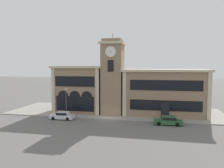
# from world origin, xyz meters

# --- Properties ---
(ground_plane) EXTENTS (300.00, 300.00, 0.00)m
(ground_plane) POSITION_xyz_m (0.00, 0.00, 0.00)
(ground_plane) COLOR #605E5B
(sidewalk_kerb) EXTENTS (44.50, 14.21, 0.15)m
(sidewalk_kerb) POSITION_xyz_m (0.00, 7.10, 0.07)
(sidewalk_kerb) COLOR gray
(sidewalk_kerb) RESTS_ON ground_plane
(clock_tower) EXTENTS (4.80, 4.80, 16.29)m
(clock_tower) POSITION_xyz_m (-0.00, 4.81, 7.59)
(clock_tower) COLOR #897056
(clock_tower) RESTS_ON ground_plane
(town_hall_left_wing) EXTENTS (10.69, 10.14, 9.80)m
(town_hall_left_wing) POSITION_xyz_m (-7.35, 7.45, 4.93)
(town_hall_left_wing) COLOR #897056
(town_hall_left_wing) RESTS_ON ground_plane
(town_hall_right_wing) EXTENTS (16.60, 10.14, 9.13)m
(town_hall_right_wing) POSITION_xyz_m (10.30, 7.46, 4.59)
(town_hall_right_wing) COLOR #897056
(town_hall_right_wing) RESTS_ON ground_plane
(parked_car_near) EXTENTS (4.50, 1.85, 1.41)m
(parked_car_near) POSITION_xyz_m (-8.19, -1.37, 0.73)
(parked_car_near) COLOR silver
(parked_car_near) RESTS_ON ground_plane
(parked_car_mid) EXTENTS (4.76, 1.84, 1.42)m
(parked_car_mid) POSITION_xyz_m (10.69, -1.37, 0.74)
(parked_car_mid) COLOR #285633
(parked_car_mid) RESTS_ON ground_plane
(street_lamp) EXTENTS (0.36, 0.36, 5.44)m
(street_lamp) POSITION_xyz_m (-8.16, 0.36, 3.75)
(street_lamp) COLOR #4C4C51
(street_lamp) RESTS_ON sidewalk_kerb
(bollard) EXTENTS (0.18, 0.18, 1.06)m
(bollard) POSITION_xyz_m (-9.68, 0.53, 0.67)
(bollard) COLOR black
(bollard) RESTS_ON sidewalk_kerb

